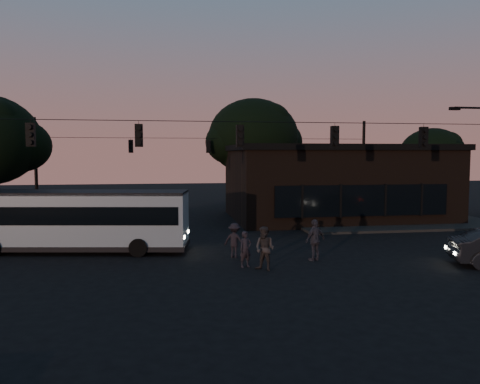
{
  "coord_description": "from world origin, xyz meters",
  "views": [
    {
      "loc": [
        -3.34,
        -17.09,
        4.71
      ],
      "look_at": [
        0.0,
        4.0,
        3.0
      ],
      "focal_mm": 35.0,
      "sensor_mm": 36.0,
      "label": 1
    }
  ],
  "objects": [
    {
      "name": "ground",
      "position": [
        0.0,
        0.0,
        0.0
      ],
      "size": [
        120.0,
        120.0,
        0.0
      ],
      "primitive_type": "plane",
      "color": "black",
      "rests_on": "ground"
    },
    {
      "name": "sidewalk_far_right",
      "position": [
        12.0,
        14.0,
        0.07
      ],
      "size": [
        14.0,
        10.0,
        0.15
      ],
      "primitive_type": "cube",
      "color": "black",
      "rests_on": "ground"
    },
    {
      "name": "building",
      "position": [
        9.0,
        15.97,
        2.71
      ],
      "size": [
        15.4,
        10.41,
        5.4
      ],
      "color": "black",
      "rests_on": "ground"
    },
    {
      "name": "tree_behind",
      "position": [
        4.0,
        22.0,
        6.19
      ],
      "size": [
        7.6,
        7.6,
        9.43
      ],
      "color": "black",
      "rests_on": "ground"
    },
    {
      "name": "tree_right",
      "position": [
        18.0,
        18.0,
        4.63
      ],
      "size": [
        5.2,
        5.2,
        6.86
      ],
      "color": "black",
      "rests_on": "ground"
    },
    {
      "name": "signal_rig_near",
      "position": [
        0.0,
        4.0,
        4.45
      ],
      "size": [
        26.24,
        0.3,
        7.5
      ],
      "color": "black",
      "rests_on": "ground"
    },
    {
      "name": "signal_rig_far",
      "position": [
        0.0,
        20.0,
        4.2
      ],
      "size": [
        26.24,
        0.3,
        7.5
      ],
      "color": "black",
      "rests_on": "ground"
    },
    {
      "name": "bus",
      "position": [
        -7.55,
        6.31,
        1.66
      ],
      "size": [
        10.75,
        4.05,
        2.95
      ],
      "rotation": [
        0.0,
        0.0,
        -0.16
      ],
      "color": "gray",
      "rests_on": "ground"
    },
    {
      "name": "pedestrian_a",
      "position": [
        -0.09,
        1.95,
        0.76
      ],
      "size": [
        0.65,
        0.53,
        1.52
      ],
      "primitive_type": "imported",
      "rotation": [
        0.0,
        0.0,
        0.35
      ],
      "color": "black",
      "rests_on": "ground"
    },
    {
      "name": "pedestrian_b",
      "position": [
        0.59,
        1.26,
        0.9
      ],
      "size": [
        1.1,
        1.09,
        1.8
      ],
      "primitive_type": "imported",
      "rotation": [
        0.0,
        0.0,
        -0.75
      ],
      "color": "#2D2929",
      "rests_on": "ground"
    },
    {
      "name": "pedestrian_c",
      "position": [
        3.16,
        2.64,
        0.93
      ],
      "size": [
        1.17,
        0.9,
        1.86
      ],
      "primitive_type": "imported",
      "rotation": [
        0.0,
        0.0,
        3.62
      ],
      "color": "#2E2D38",
      "rests_on": "ground"
    },
    {
      "name": "pedestrian_d",
      "position": [
        -0.28,
        3.85,
        0.79
      ],
      "size": [
        1.18,
        1.03,
        1.59
      ],
      "primitive_type": "imported",
      "rotation": [
        0.0,
        0.0,
        2.61
      ],
      "color": "black",
      "rests_on": "ground"
    }
  ]
}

